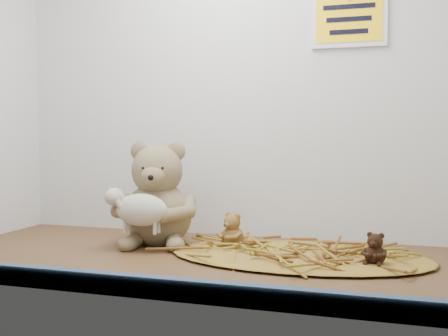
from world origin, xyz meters
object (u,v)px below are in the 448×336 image
(toy_lamb, at_px, (142,210))
(mini_teddy_brown, at_px, (375,247))
(mini_teddy_tan, at_px, (233,228))
(main_teddy, at_px, (158,193))

(toy_lamb, relative_size, mini_teddy_brown, 2.55)
(toy_lamb, xyz_separation_m, mini_teddy_tan, (0.20, 0.08, -0.05))
(main_teddy, xyz_separation_m, toy_lamb, (0.00, -0.09, -0.03))
(toy_lamb, height_order, mini_teddy_brown, toy_lamb)
(toy_lamb, xyz_separation_m, mini_teddy_brown, (0.52, -0.00, -0.05))
(toy_lamb, bearing_deg, main_teddy, 90.00)
(mini_teddy_tan, relative_size, mini_teddy_brown, 1.23)
(mini_teddy_tan, distance_m, mini_teddy_brown, 0.34)
(main_teddy, bearing_deg, mini_teddy_tan, -17.50)
(main_teddy, distance_m, mini_teddy_brown, 0.54)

